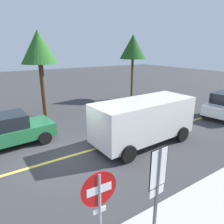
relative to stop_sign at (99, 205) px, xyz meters
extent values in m
plane|color=#38383A|center=(0.96, 4.81, -1.60)|extent=(80.00, 80.00, 0.00)
cube|color=#E0D14C|center=(3.96, 4.81, -1.59)|extent=(28.00, 0.16, 0.01)
cylinder|color=gray|center=(0.00, 0.00, -0.45)|extent=(0.07, 0.07, 2.30)
cylinder|color=red|center=(0.00, 0.00, 0.36)|extent=(0.76, 0.05, 0.76)
cube|color=white|center=(0.00, 0.00, 0.36)|extent=(0.53, 0.05, 0.18)
cube|color=white|center=(0.00, 0.00, -0.14)|extent=(0.28, 0.04, 0.11)
cube|color=#4C4C51|center=(1.41, -0.17, -0.35)|extent=(0.06, 0.06, 2.50)
cube|color=white|center=(1.41, -0.17, 0.43)|extent=(0.50, 0.05, 0.95)
cube|color=black|center=(1.41, -0.17, 0.43)|extent=(0.54, 0.05, 0.99)
cube|color=white|center=(1.41, -0.17, -0.19)|extent=(0.45, 0.04, 0.20)
cube|color=silver|center=(4.80, 4.11, -0.31)|extent=(5.27, 2.18, 1.82)
cube|color=black|center=(2.72, 4.04, 0.09)|extent=(0.22, 1.84, 0.80)
cylinder|color=black|center=(3.07, 3.05, -1.22)|extent=(0.77, 0.29, 0.76)
cylinder|color=black|center=(3.00, 5.05, -1.22)|extent=(0.77, 0.29, 0.76)
cylinder|color=black|center=(6.61, 3.18, -1.22)|extent=(0.77, 0.29, 0.76)
cylinder|color=black|center=(6.54, 5.18, -1.22)|extent=(0.77, 0.29, 0.76)
cylinder|color=black|center=(13.69, 5.29, -1.28)|extent=(0.67, 0.33, 0.64)
cylinder|color=black|center=(10.97, 4.81, -1.28)|extent=(0.67, 0.33, 0.64)
cube|color=#236B3D|center=(-0.77, 7.43, -0.96)|extent=(4.10, 2.07, 0.63)
cube|color=black|center=(-0.97, 7.41, -0.33)|extent=(2.02, 1.71, 0.63)
cylinder|color=black|center=(0.52, 8.41, -1.28)|extent=(0.65, 0.27, 0.64)
cylinder|color=black|center=(0.65, 6.64, -1.28)|extent=(0.65, 0.27, 0.64)
cylinder|color=#513823|center=(10.30, 12.02, 0.23)|extent=(0.22, 0.22, 3.66)
cone|color=#1E4C1C|center=(10.30, 12.02, 3.11)|extent=(2.36, 2.36, 2.09)
cylinder|color=#513823|center=(1.91, 11.12, 0.20)|extent=(0.31, 0.31, 3.60)
cone|color=#286023|center=(1.91, 11.12, 3.06)|extent=(2.37, 2.37, 2.11)
camera|label=1|loc=(-1.58, -2.90, 2.95)|focal=32.62mm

